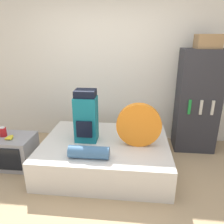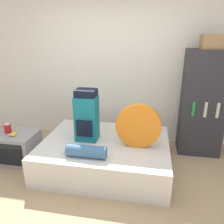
# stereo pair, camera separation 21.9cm
# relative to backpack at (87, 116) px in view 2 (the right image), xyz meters

# --- Properties ---
(ground_plane) EXTENTS (16.00, 16.00, 0.00)m
(ground_plane) POSITION_rel_backpack_xyz_m (0.23, -0.80, -0.78)
(ground_plane) COLOR tan
(wall_back) EXTENTS (8.00, 0.05, 2.60)m
(wall_back) POSITION_rel_backpack_xyz_m (0.23, 1.06, 0.52)
(wall_back) COLOR silver
(wall_back) RESTS_ON ground_plane
(bed) EXTENTS (1.80, 1.38, 0.42)m
(bed) POSITION_rel_backpack_xyz_m (0.27, -0.02, -0.57)
(bed) COLOR silver
(bed) RESTS_ON ground_plane
(backpack) EXTENTS (0.31, 0.28, 0.74)m
(backpack) POSITION_rel_backpack_xyz_m (0.00, 0.00, 0.00)
(backpack) COLOR #14707F
(backpack) RESTS_ON bed
(tent_bag) EXTENTS (0.60, 0.10, 0.60)m
(tent_bag) POSITION_rel_backpack_xyz_m (0.74, -0.09, -0.06)
(tent_bag) COLOR orange
(tent_bag) RESTS_ON bed
(sleeping_roll) EXTENTS (0.50, 0.16, 0.16)m
(sleeping_roll) POSITION_rel_backpack_xyz_m (0.13, -0.48, -0.28)
(sleeping_roll) COLOR #3D668E
(sleeping_roll) RESTS_ON bed
(television) EXTENTS (0.62, 0.50, 0.46)m
(television) POSITION_rel_backpack_xyz_m (-1.11, -0.11, -0.55)
(television) COLOR #939399
(television) RESTS_ON ground_plane
(canister) EXTENTS (0.10, 0.10, 0.14)m
(canister) POSITION_rel_backpack_xyz_m (-1.23, -0.08, -0.25)
(canister) COLOR #B2191E
(canister) RESTS_ON television
(banana_bunch) EXTENTS (0.12, 0.15, 0.04)m
(banana_bunch) POSITION_rel_backpack_xyz_m (-1.09, -0.15, -0.30)
(banana_bunch) COLOR yellow
(banana_bunch) RESTS_ON television
(bookshelf) EXTENTS (0.65, 0.46, 1.67)m
(bookshelf) POSITION_rel_backpack_xyz_m (1.69, 0.73, 0.05)
(bookshelf) COLOR #2D2D33
(bookshelf) RESTS_ON ground_plane
(cardboard_box) EXTENTS (0.35, 0.31, 0.21)m
(cardboard_box) POSITION_rel_backpack_xyz_m (1.72, 0.71, 0.99)
(cardboard_box) COLOR #99754C
(cardboard_box) RESTS_ON bookshelf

